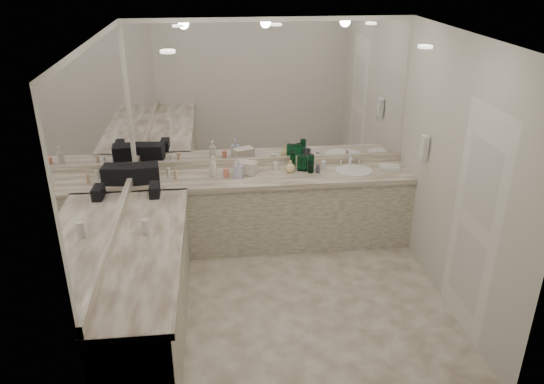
{
  "coord_description": "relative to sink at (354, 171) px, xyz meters",
  "views": [
    {
      "loc": [
        -0.63,
        -4.4,
        3.23
      ],
      "look_at": [
        -0.1,
        0.4,
        1.04
      ],
      "focal_mm": 35.0,
      "sensor_mm": 36.0,
      "label": 1
    }
  ],
  "objects": [
    {
      "name": "green_bottle_3",
      "position": [
        -0.63,
        0.09,
        0.1
      ],
      "size": [
        0.06,
        0.06,
        0.18
      ],
      "primitive_type": "cylinder",
      "color": "#0A4D27",
      "rests_on": "vanity_back_top"
    },
    {
      "name": "wall_left",
      "position": [
        -2.55,
        -1.2,
        0.41
      ],
      "size": [
        0.02,
        3.0,
        2.6
      ],
      "primitive_type": "cube",
      "color": "beige",
      "rests_on": "floor"
    },
    {
      "name": "floor",
      "position": [
        -0.95,
        -1.2,
        -0.9
      ],
      "size": [
        3.2,
        3.2,
        0.0
      ],
      "primitive_type": "plane",
      "color": "beige",
      "rests_on": "ground"
    },
    {
      "name": "black_toiletry_bag",
      "position": [
        -2.41,
        -0.06,
        0.1
      ],
      "size": [
        0.37,
        0.26,
        0.2
      ],
      "primitive_type": "cube",
      "rotation": [
        0.0,
        0.0,
        0.11
      ],
      "color": "black",
      "rests_on": "vanity_back_top"
    },
    {
      "name": "mirror_left",
      "position": [
        -2.54,
        -1.2,
        0.88
      ],
      "size": [
        0.01,
        2.92,
        1.55
      ],
      "primitive_type": "cube",
      "color": "white",
      "rests_on": "wall_left"
    },
    {
      "name": "faucet",
      "position": [
        0.0,
        0.21,
        0.07
      ],
      "size": [
        0.24,
        0.16,
        0.14
      ],
      "primitive_type": "cube",
      "color": "silver",
      "rests_on": "vanity_back_top"
    },
    {
      "name": "wall_phone",
      "position": [
        0.61,
        -0.5,
        0.46
      ],
      "size": [
        0.06,
        0.1,
        0.24
      ],
      "primitive_type": "cube",
      "color": "white",
      "rests_on": "wall_right"
    },
    {
      "name": "door",
      "position": [
        0.64,
        -1.7,
        0.16
      ],
      "size": [
        0.02,
        0.82,
        2.1
      ],
      "primitive_type": "cube",
      "color": "white",
      "rests_on": "wall_right"
    },
    {
      "name": "cream_cosmetic_case",
      "position": [
        -1.26,
        0.06,
        0.07
      ],
      "size": [
        0.28,
        0.23,
        0.14
      ],
      "primitive_type": "cube",
      "rotation": [
        0.0,
        0.0,
        -0.43
      ],
      "color": "beige",
      "rests_on": "vanity_back_top"
    },
    {
      "name": "lotion_left",
      "position": [
        -2.25,
        -1.29,
        0.09
      ],
      "size": [
        0.07,
        0.07,
        0.16
      ],
      "primitive_type": "cylinder",
      "color": "white",
      "rests_on": "vanity_left_top"
    },
    {
      "name": "amenity_bottle_0",
      "position": [
        -0.43,
        -0.01,
        0.05
      ],
      "size": [
        0.05,
        0.05,
        0.09
      ],
      "primitive_type": "cylinder",
      "color": "#3F3F4C",
      "rests_on": "vanity_back_top"
    },
    {
      "name": "wall_back",
      "position": [
        -0.95,
        0.3,
        0.41
      ],
      "size": [
        3.2,
        0.02,
        2.6
      ],
      "primitive_type": "cube",
      "color": "beige",
      "rests_on": "floor"
    },
    {
      "name": "amenity_bottle_2",
      "position": [
        -0.34,
        0.12,
        0.05
      ],
      "size": [
        0.06,
        0.06,
        0.09
      ],
      "primitive_type": "cylinder",
      "color": "silver",
      "rests_on": "vanity_back_top"
    },
    {
      "name": "green_bottle_1",
      "position": [
        -0.58,
        0.07,
        0.1
      ],
      "size": [
        0.07,
        0.07,
        0.18
      ],
      "primitive_type": "cylinder",
      "color": "#0A4D27",
      "rests_on": "vanity_back_top"
    },
    {
      "name": "amenity_bottle_4",
      "position": [
        -1.49,
        -0.01,
        0.05
      ],
      "size": [
        0.06,
        0.06,
        0.1
      ],
      "primitive_type": "cylinder",
      "color": "#E57F66",
      "rests_on": "vanity_back_top"
    },
    {
      "name": "amenity_bottle_5",
      "position": [
        -2.05,
        -0.01,
        0.05
      ],
      "size": [
        0.04,
        0.04,
        0.1
      ],
      "primitive_type": "cylinder",
      "color": "#E0B28C",
      "rests_on": "vanity_back_top"
    },
    {
      "name": "backsplash_back",
      "position": [
        -0.95,
        0.28,
        0.05
      ],
      "size": [
        3.2,
        0.04,
        0.1
      ],
      "primitive_type": "cube",
      "color": "beige",
      "rests_on": "vanity_back_top"
    },
    {
      "name": "black_bag_spill",
      "position": [
        -2.25,
        -0.44,
        0.07
      ],
      "size": [
        0.11,
        0.23,
        0.12
      ],
      "primitive_type": "cube",
      "rotation": [
        0.0,
        0.0,
        0.03
      ],
      "color": "black",
      "rests_on": "vanity_left_top"
    },
    {
      "name": "sink",
      "position": [
        0.0,
        0.0,
        0.0
      ],
      "size": [
        0.44,
        0.44,
        0.03
      ],
      "primitive_type": "cylinder",
      "color": "white",
      "rests_on": "vanity_back_top"
    },
    {
      "name": "vanity_back_base",
      "position": [
        -0.95,
        0.0,
        -0.48
      ],
      "size": [
        3.2,
        0.6,
        0.84
      ],
      "primitive_type": "cube",
      "color": "beige",
      "rests_on": "floor"
    },
    {
      "name": "vanity_left_base",
      "position": [
        -2.25,
        -1.5,
        -0.48
      ],
      "size": [
        0.6,
        2.4,
        0.84
      ],
      "primitive_type": "cube",
      "color": "beige",
      "rests_on": "floor"
    },
    {
      "name": "hand_towel",
      "position": [
        0.43,
        0.03,
        0.02
      ],
      "size": [
        0.26,
        0.2,
        0.04
      ],
      "primitive_type": "cube",
      "rotation": [
        0.0,
        0.0,
        -0.21
      ],
      "color": "white",
      "rests_on": "vanity_back_top"
    },
    {
      "name": "soap_bottle_a",
      "position": [
        -1.64,
        0.03,
        0.12
      ],
      "size": [
        0.11,
        0.11,
        0.24
      ],
      "primitive_type": "imported",
      "rotation": [
        0.0,
        0.0,
        0.31
      ],
      "color": "white",
      "rests_on": "vanity_back_top"
    },
    {
      "name": "ceiling",
      "position": [
        -0.95,
        -1.2,
        1.71
      ],
      "size": [
        3.2,
        3.2,
        0.0
      ],
      "primitive_type": "plane",
      "color": "white",
      "rests_on": "floor"
    },
    {
      "name": "green_bottle_2",
      "position": [
        -0.7,
        0.15,
        0.11
      ],
      "size": [
        0.07,
        0.07,
        0.21
      ],
      "primitive_type": "cylinder",
      "color": "#0A4D27",
      "rests_on": "vanity_back_top"
    },
    {
      "name": "soap_bottle_c",
      "position": [
        -0.75,
        0.04,
        0.08
      ],
      "size": [
        0.13,
        0.13,
        0.15
      ],
      "primitive_type": "imported",
      "rotation": [
        0.0,
        0.0,
        -0.11
      ],
      "color": "#F4D18C",
      "rests_on": "vanity_back_top"
    },
    {
      "name": "green_bottle_0",
      "position": [
        -0.51,
        0.01,
        0.11
      ],
      "size": [
        0.07,
        0.07,
        0.21
      ],
      "primitive_type": "cylinder",
      "color": "#0A4D27",
      "rests_on": "vanity_back_top"
    },
    {
      "name": "amenity_bottle_1",
      "position": [
        -2.14,
        0.07,
        0.06
      ],
      "size": [
        0.04,
        0.04,
        0.1
      ],
      "primitive_type": "cylinder",
      "color": "white",
      "rests_on": "vanity_back_top"
    },
    {
      "name": "soap_bottle_b",
      "position": [
        -1.35,
        -0.06,
        0.12
      ],
      "size": [
        0.12,
        0.12,
        0.22
      ],
      "primitive_type": "imported",
      "rotation": [
        0.0,
        0.0,
        -0.22
      ],
      "color": "silver",
      "rests_on": "vanity_back_top"
    },
    {
      "name": "mirror_back",
      "position": [
        -0.95,
        0.29,
        0.88
      ],
      "size": [
        3.12,
        0.01,
        1.55
      ],
      "primitive_type": "cube",
      "color": "white",
      "rests_on": "wall_back"
    },
    {
      "name": "vanity_back_top",
      "position": [
        -0.95,
        -0.01,
        -0.03
      ],
      "size": [
        3.2,
        0.64,
        0.06
      ],
      "primitive_type": "cube",
      "color": "beige",
      "rests_on": "vanity_back_base"
    },
    {
      "name": "backsplash_left",
      "position": [
        -2.53,
        -1.2,
        0.05
      ],
      "size": [
        0.04,
        3.0,
        0.1
      ],
      "primitive_type": "cube",
      "color": "beige",
      "rests_on": "vanity_left_top"
    },
    {
      "name": "wall_right",
      "position": [
        0.65,
        -1.2,
        0.41
      ],
      "size": [
        0.02,
        3.0,
        2.6
      ],
      "primitive_type": "cube",
      "color": "beige",
      "rests_on": "floor"
    },
    {
      "name": "vanity_left_top",
      "position": [
        -2.24,
        -1.5,
        -0.03
      ],
      "size": [
        0.64,
        2.42,
        0.06
      ],
      "primitive_type": "cube",
      "color": "beige",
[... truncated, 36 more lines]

